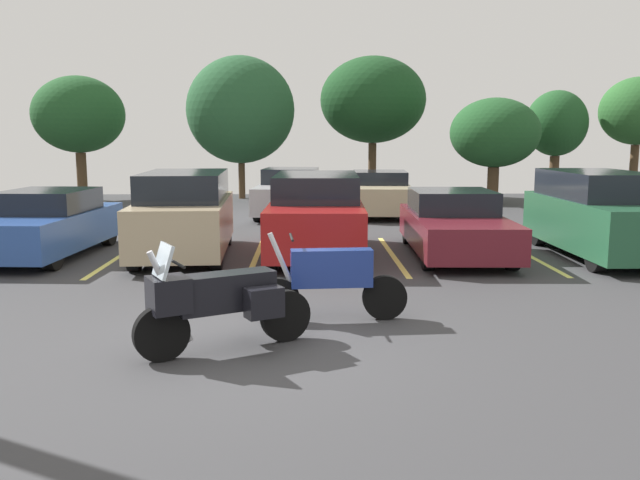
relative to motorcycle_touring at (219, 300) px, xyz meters
name	(u,v)px	position (x,y,z in m)	size (l,w,h in m)	color
ground	(247,349)	(0.29, 0.25, -0.70)	(44.00, 44.00, 0.10)	#38383A
motorcycle_touring	(219,300)	(0.00, 0.00, 0.00)	(2.05, 1.29, 1.38)	black
motorcycle_second	(330,279)	(1.38, 1.34, -0.04)	(2.16, 0.62, 1.28)	black
parking_stripes	(188,256)	(-1.53, 6.55, -0.64)	(26.94, 4.91, 0.01)	#EAE066
car_blue	(47,225)	(-4.57, 6.61, 0.05)	(2.12, 4.57, 1.43)	#2D519E
car_tan	(185,214)	(-1.58, 6.51, 0.28)	(2.06, 4.52, 1.82)	tan
car_red	(316,215)	(1.27, 6.65, 0.25)	(2.10, 4.84, 1.76)	maroon
car_maroon	(454,225)	(4.29, 6.59, 0.02)	(2.04, 4.79, 1.40)	maroon
car_green	(601,214)	(7.40, 6.33, 0.27)	(1.87, 4.69, 1.83)	#235638
car_far_silver	(290,193)	(0.51, 14.05, 0.09)	(2.27, 4.80, 1.53)	#B7B7BC
car_far_champagne	(380,193)	(3.48, 14.19, 0.06)	(2.21, 4.75, 1.44)	#C1B289
tree_center_left	(556,124)	(11.57, 20.33, 2.44)	(2.55, 2.55, 4.49)	#4C3823
tree_right	(373,100)	(3.91, 21.06, 3.46)	(4.49, 4.49, 5.94)	#4C3823
tree_left	(79,115)	(-8.13, 19.68, 2.79)	(3.65, 3.65, 4.98)	#4C3823
tree_center_right	(241,110)	(-1.64, 20.13, 3.00)	(4.44, 4.44, 5.84)	#4C3823
tree_far_right	(638,112)	(14.77, 19.91, 2.94)	(3.06, 3.06, 5.00)	#4C3823
tree_rear	(495,133)	(8.16, 17.43, 2.05)	(3.36, 3.36, 4.01)	#4C3823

